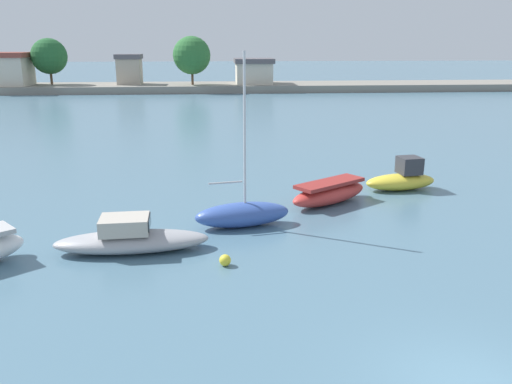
# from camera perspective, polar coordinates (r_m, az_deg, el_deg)

# --- Properties ---
(moored_boat_1) EXTENTS (5.59, 1.94, 1.31)m
(moored_boat_1) POSITION_cam_1_polar(r_m,az_deg,el_deg) (19.69, -13.27, -4.90)
(moored_boat_1) COLOR #9E9EA3
(moored_boat_1) RESTS_ON ground
(moored_boat_2) EXTENTS (4.09, 2.01, 6.98)m
(moored_boat_2) POSITION_cam_1_polar(r_m,az_deg,el_deg) (21.69, -1.46, -2.33)
(moored_boat_2) COLOR #3856A8
(moored_boat_2) RESTS_ON ground
(moored_boat_3) EXTENTS (4.49, 3.66, 1.07)m
(moored_boat_3) POSITION_cam_1_polar(r_m,az_deg,el_deg) (24.97, 7.88, -0.10)
(moored_boat_3) COLOR #C63833
(moored_boat_3) RESTS_ON ground
(moored_boat_4) EXTENTS (3.87, 1.92, 1.68)m
(moored_boat_4) POSITION_cam_1_polar(r_m,az_deg,el_deg) (28.06, 15.41, 1.38)
(moored_boat_4) COLOR yellow
(moored_boat_4) RESTS_ON ground
(mooring_buoy_1) EXTENTS (0.40, 0.40, 0.40)m
(mooring_buoy_1) POSITION_cam_1_polar(r_m,az_deg,el_deg) (18.09, -3.34, -7.32)
(mooring_buoy_1) COLOR yellow
(mooring_buoy_1) RESTS_ON ground
(distant_shoreline) EXTENTS (102.75, 10.14, 8.19)m
(distant_shoreline) POSITION_cam_1_polar(r_m,az_deg,el_deg) (83.29, -8.90, 12.23)
(distant_shoreline) COLOR gray
(distant_shoreline) RESTS_ON ground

